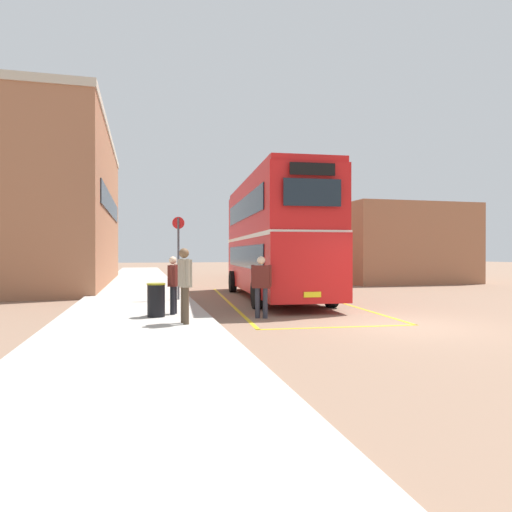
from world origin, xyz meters
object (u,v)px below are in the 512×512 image
double_decker_bus (274,236)px  single_deck_bus (270,256)px  pedestrian_boarding (261,282)px  bus_stop_sign (178,250)px  pedestrian_waiting_far (185,279)px  litter_bin (156,300)px  pedestrian_waiting_near (173,281)px

double_decker_bus → single_deck_bus: size_ratio=1.23×
pedestrian_boarding → bus_stop_sign: size_ratio=0.58×
pedestrian_boarding → pedestrian_waiting_far: size_ratio=0.96×
pedestrian_boarding → pedestrian_waiting_far: 2.67m
double_decker_bus → litter_bin: 7.44m
single_deck_bus → pedestrian_waiting_near: (-8.43, -19.90, -0.58)m
single_deck_bus → pedestrian_waiting_near: bearing=-113.0°
single_deck_bus → pedestrian_waiting_near: size_ratio=5.47×
double_decker_bus → bus_stop_sign: double_decker_bus is taller
double_decker_bus → pedestrian_boarding: size_ratio=6.16×
double_decker_bus → pedestrian_waiting_near: double_decker_bus is taller
pedestrian_waiting_far → litter_bin: (-0.63, 1.38, -0.62)m
pedestrian_waiting_near → litter_bin: size_ratio=1.79×
single_deck_bus → pedestrian_waiting_near: 21.62m
pedestrian_boarding → litter_bin: 2.93m
double_decker_bus → pedestrian_waiting_near: (-4.34, -4.92, -1.46)m
single_deck_bus → pedestrian_waiting_far: 23.23m
double_decker_bus → pedestrian_boarding: double_decker_bus is taller
pedestrian_boarding → pedestrian_waiting_near: (-2.41, 0.41, 0.04)m
bus_stop_sign → single_deck_bus: bearing=63.3°
double_decker_bus → pedestrian_boarding: bearing=-109.8°
pedestrian_waiting_far → pedestrian_boarding: bearing=31.5°
single_deck_bus → pedestrian_boarding: 21.19m
double_decker_bus → single_deck_bus: 15.55m
single_deck_bus → pedestrian_boarding: size_ratio=5.02×
double_decker_bus → pedestrian_waiting_near: bearing=-131.4°
pedestrian_waiting_far → bus_stop_sign: size_ratio=0.60×
single_deck_bus → pedestrian_waiting_far: (-8.28, -21.70, -0.43)m
pedestrian_boarding → bus_stop_sign: bus_stop_sign is taller
bus_stop_sign → double_decker_bus: bearing=12.9°
pedestrian_waiting_near → bus_stop_sign: bearing=83.7°
pedestrian_boarding → litter_bin: size_ratio=1.95×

